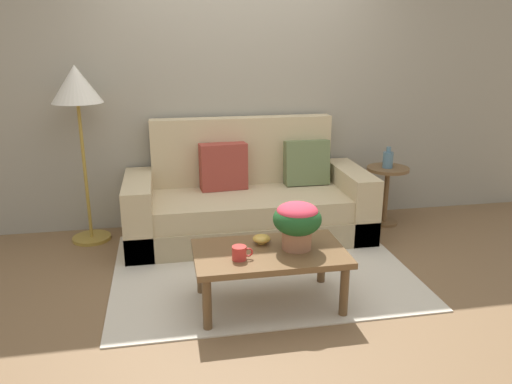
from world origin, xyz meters
The scene contains 11 objects.
ground_plane centered at (0.00, 0.00, 0.00)m, with size 14.00×14.00×0.00m, color brown.
wall_back centered at (0.00, 1.33, 1.48)m, with size 6.40×0.12×2.96m, color gray.
area_rug centered at (0.00, 0.12, 0.01)m, with size 2.29×1.76×0.01m, color beige.
couch centered at (0.03, 0.85, 0.32)m, with size 2.17×0.88×1.05m.
coffee_table centered at (-0.05, -0.43, 0.35)m, with size 1.01×0.60×0.40m.
side_table centered at (1.40, 0.90, 0.39)m, with size 0.40×0.40×0.57m.
floor_lamp centered at (-1.40, 1.00, 1.30)m, with size 0.42×0.42×1.55m.
potted_plant centered at (0.14, -0.42, 0.60)m, with size 0.33×0.33×0.32m.
coffee_mug centered at (-0.27, -0.53, 0.45)m, with size 0.14×0.09×0.09m.
snack_bowl centered at (-0.08, -0.30, 0.44)m, with size 0.12×0.12×0.06m.
table_vase centered at (1.38, 0.89, 0.65)m, with size 0.10×0.10×0.20m.
Camera 1 is at (-0.71, -3.45, 1.77)m, focal length 35.24 mm.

